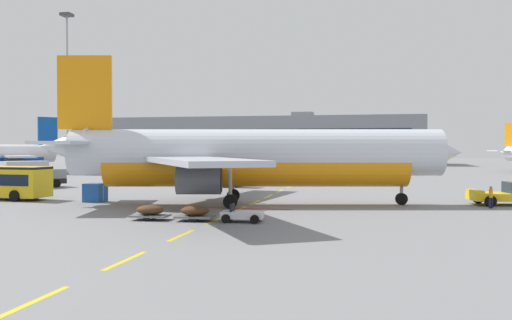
# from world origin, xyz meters

# --- Properties ---
(ground) EXTENTS (400.00, 400.00, 0.00)m
(ground) POSITION_xyz_m (40.00, 40.00, 0.00)
(ground) COLOR slate
(apron_paint_markings) EXTENTS (8.00, 95.68, 0.01)m
(apron_paint_markings) POSITION_xyz_m (18.00, 36.79, 0.00)
(apron_paint_markings) COLOR yellow
(apron_paint_markings) RESTS_ON ground
(airliner_foreground) EXTENTS (34.61, 33.87, 12.20)m
(airliner_foreground) POSITION_xyz_m (17.98, 24.71, 3.95)
(airliner_foreground) COLOR silver
(airliner_foreground) RESTS_ON ground
(pushback_tug) EXTENTS (6.39, 3.97, 2.08)m
(pushback_tug) POSITION_xyz_m (38.93, 29.18, 0.90)
(pushback_tug) COLOR yellow
(pushback_tug) RESTS_ON ground
(catering_truck) EXTENTS (7.35, 3.84, 3.14)m
(catering_truck) POSITION_xyz_m (9.19, 44.90, 1.65)
(catering_truck) COLOR black
(catering_truck) RESTS_ON ground
(fuel_service_truck) EXTENTS (6.11, 7.05, 3.14)m
(fuel_service_truck) POSITION_xyz_m (-10.98, 38.09, 1.65)
(fuel_service_truck) COLOR black
(fuel_service_truck) RESTS_ON ground
(baggage_train) EXTENTS (8.66, 1.96, 1.14)m
(baggage_train) POSITION_xyz_m (16.85, 14.20, 0.52)
(baggage_train) COLOR silver
(baggage_train) RESTS_ON ground
(ground_crew_worker) EXTENTS (0.33, 0.68, 1.72)m
(ground_crew_worker) POSITION_xyz_m (36.84, 26.16, 0.98)
(ground_crew_worker) COLOR #191E38
(ground_crew_worker) RESTS_ON ground
(uld_cargo_container) EXTENTS (1.71, 1.67, 1.60)m
(uld_cargo_container) POSITION_xyz_m (4.36, 24.47, 0.80)
(uld_cargo_container) COLOR #194C9E
(uld_cargo_container) RESTS_ON ground
(apron_light_mast_near) EXTENTS (1.80, 1.80, 27.55)m
(apron_light_mast_near) POSITION_xyz_m (-23.61, 67.32, 16.92)
(apron_light_mast_near) COLOR slate
(apron_light_mast_near) RESTS_ON ground
(terminal_satellite) EXTENTS (95.08, 25.54, 14.76)m
(terminal_satellite) POSITION_xyz_m (-7.02, 140.61, 6.59)
(terminal_satellite) COLOR gray
(terminal_satellite) RESTS_ON ground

